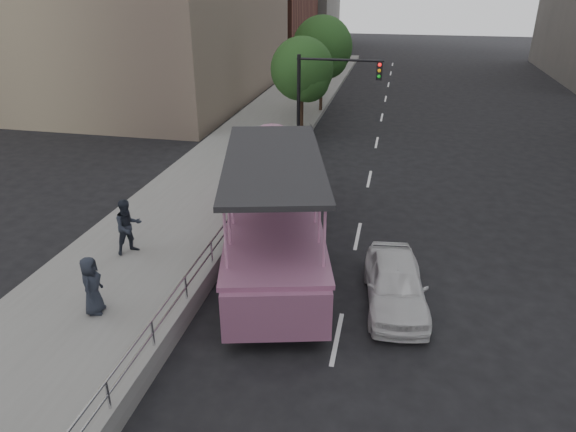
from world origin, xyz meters
name	(u,v)px	position (x,y,z in m)	size (l,w,h in m)	color
ground	(312,292)	(0.00, 0.00, 0.00)	(160.00, 160.00, 0.00)	black
sidewalk	(232,166)	(-5.75, 10.00, 0.15)	(5.50, 80.00, 0.30)	gray
kerb_wall	(232,238)	(-3.12, 2.00, 0.48)	(0.24, 30.00, 0.36)	gray
guardrail	(232,220)	(-3.12, 2.00, 1.14)	(0.07, 22.00, 0.71)	silver
duck_boat	(274,209)	(-1.82, 2.65, 1.39)	(5.35, 11.55, 3.73)	black
car	(396,283)	(2.40, -0.10, 0.69)	(1.64, 4.07, 1.39)	white
pedestrian_mid	(128,227)	(-6.19, 0.67, 1.23)	(0.91, 0.71, 1.87)	#262C37
pedestrian_far	(92,285)	(-5.52, -2.61, 1.13)	(0.81, 0.53, 1.66)	#262C37
parking_sign	(253,198)	(-2.66, 3.00, 1.59)	(0.21, 0.54, 2.50)	black
traffic_signal	(322,91)	(-1.70, 12.50, 3.50)	(4.20, 0.32, 5.20)	black
street_tree_near	(303,72)	(-3.30, 15.93, 3.82)	(3.52, 3.52, 5.72)	#312216
street_tree_far	(323,49)	(-3.10, 21.93, 4.31)	(3.97, 3.97, 6.45)	#312216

